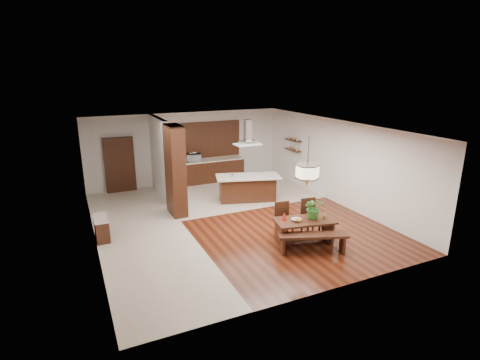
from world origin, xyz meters
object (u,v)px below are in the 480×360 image
range_hood (248,132)px  dining_table (305,226)px  hallway_console (102,228)px  kitchen_island (247,188)px  pendant_lantern (308,162)px  dining_chair_left (284,220)px  dining_bench (313,243)px  dining_chair_right (311,217)px  foliage_plant (314,208)px  microwave (194,158)px  fruit_bowl (296,220)px  island_cup (259,174)px

range_hood → dining_table: bearing=-91.8°
hallway_console → kitchen_island: kitchen_island is taller
pendant_lantern → hallway_console: bearing=152.8°
hallway_console → dining_chair_left: dining_chair_left is taller
dining_bench → range_hood: range_hood is taller
hallway_console → dining_bench: size_ratio=0.50×
dining_bench → range_hood: bearing=86.9°
dining_chair_right → kitchen_island: (-0.37, 3.35, -0.04)m
foliage_plant → microwave: bearing=100.6°
hallway_console → fruit_bowl: size_ratio=3.49×
hallway_console → range_hood: size_ratio=0.98×
island_cup → microwave: microwave is taller
range_hood → dining_chair_right: bearing=-83.8°
dining_table → kitchen_island: kitchen_island is taller
dining_bench → microwave: 7.18m
pendant_lantern → fruit_bowl: bearing=173.7°
dining_chair_left → hallway_console: bearing=163.7°
dining_table → fruit_bowl: bearing=173.7°
dining_table → dining_bench: size_ratio=0.97×
foliage_plant → dining_bench: bearing=-124.7°
dining_bench → fruit_bowl: fruit_bowl is taller
foliage_plant → island_cup: foliage_plant is taller
dining_chair_right → island_cup: 3.28m
dining_chair_left → kitchen_island: bearing=89.5°
pendant_lantern → microwave: (-0.95, 6.52, -1.14)m
dining_chair_right → fruit_bowl: bearing=-146.7°
dining_bench → kitchen_island: (0.23, 4.30, 0.23)m
dining_chair_left → microwave: 6.03m
dining_chair_right → microwave: size_ratio=1.79×
dining_bench → dining_chair_left: dining_chair_left is taller
dining_table → island_cup: island_cup is taller
dining_bench → dining_chair_left: 1.15m
hallway_console → pendant_lantern: size_ratio=0.67×
hallway_console → dining_table: size_ratio=0.51×
kitchen_island → dining_chair_left: bearing=-80.7°
foliage_plant → island_cup: size_ratio=5.33×
hallway_console → fruit_bowl: fruit_bowl is taller
fruit_bowl → dining_chair_right: bearing=26.6°
fruit_bowl → island_cup: size_ratio=2.24×
dining_table → hallway_console: bearing=152.8°
dining_chair_right → microwave: (-1.44, 6.12, 0.60)m
microwave → dining_chair_right: bearing=-62.7°
hallway_console → kitchen_island: 5.20m
fruit_bowl → dining_bench: bearing=-76.9°
fruit_bowl → island_cup: 3.70m
dining_chair_right → range_hood: size_ratio=1.13×
hallway_console → dining_table: dining_table is taller
foliage_plant → fruit_bowl: size_ratio=2.37×
pendant_lantern → microwave: pendant_lantern is taller
hallway_console → fruit_bowl: bearing=-28.2°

